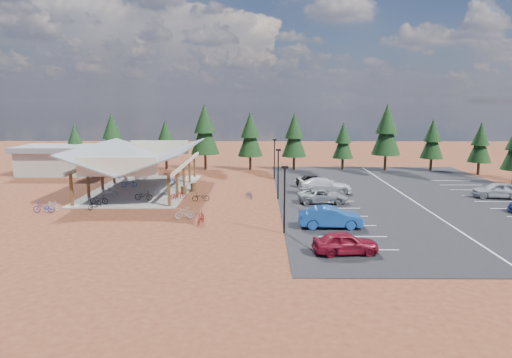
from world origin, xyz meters
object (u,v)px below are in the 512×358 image
Objects in this scene: bike_7 at (180,175)px; car_0 at (345,243)px; lamp_post_2 at (274,156)px; bike_0 at (99,200)px; bike_11 at (201,218)px; bike_10 at (44,207)px; outbuilding at (61,159)px; bike_2 at (129,183)px; bike_13 at (185,213)px; car_1 at (331,217)px; bike_15 at (178,195)px; lamp_post_0 at (285,195)px; bike_9 at (52,206)px; car_4 at (314,181)px; bike_14 at (249,194)px; trash_bin_1 at (193,187)px; bike_1 at (111,191)px; bike_5 at (162,190)px; car_2 at (323,196)px; bike_6 at (177,181)px; trash_bin_0 at (184,190)px; bike_8 at (95,204)px; bike_pavilion at (142,156)px; car_3 at (325,186)px; lamp_post_1 at (278,170)px; bike_3 at (141,176)px; car_8 at (497,190)px; bike_4 at (144,196)px; bike_16 at (201,197)px.

car_0 is (15.79, -28.58, 0.19)m from bike_7.
bike_0 is at bearing -139.42° from lamp_post_2.
bike_10 is at bearing 175.09° from bike_11.
outbuilding is 6.17× the size of bike_2.
car_1 reaches higher than bike_13.
bike_0 is 1.01× the size of bike_15.
lamp_post_0 reaches higher than bike_9.
car_4 is (0.71, 17.20, -0.11)m from car_1.
bike_15 is 17.22m from car_1.
bike_7 reaches higher than bike_14.
trash_bin_1 is at bearing 119.68° from lamp_post_0.
bike_5 is (5.23, 0.46, 0.04)m from bike_1.
lamp_post_0 reaches higher than car_2.
lamp_post_0 is at bearing -146.49° from bike_6.
bike_0 reaches higher than trash_bin_0.
bike_8 is 24.27m from car_0.
bike_pavilion is at bearing 7.29° from bike_15.
outbuilding is 36.58m from car_3.
lamp_post_2 is at bearing 90.00° from lamp_post_1.
car_0 is (20.63, -28.03, 0.20)m from bike_3.
lamp_post_0 reaches higher than bike_1.
bike_8 is 1.12× the size of bike_13.
car_8 is at bearing -98.63° from bike_6.
car_1 is (3.73, -22.55, -2.11)m from lamp_post_2.
bike_0 is 0.92× the size of bike_4.
bike_6 is 0.92× the size of bike_8.
bike_8 is 8.10m from bike_15.
bike_9 is at bearing 144.98° from bike_10.
bike_pavilion is 3.77× the size of lamp_post_2.
outbuilding is 53.77m from car_8.
car_1 reaches higher than bike_5.
bike_pavilion is 13.34m from bike_14.
bike_3 is 0.89× the size of bike_6.
bike_0 is 1.09× the size of bike_7.
bike_7 reaches higher than bike_9.
bike_16 is at bearing -172.68° from lamp_post_1.
bike_15 is at bearing 170.78° from bike_7.
bike_4 is 1.00× the size of bike_8.
trash_bin_0 is 5.78m from bike_6.
bike_3 is 0.82× the size of bike_8.
bike_13 is 14.92m from car_0.
bike_1 is 0.93× the size of bike_15.
bike_7 is at bearing -97.79° from bike_3.
car_8 is at bearing 1.90° from lamp_post_1.
lamp_post_0 is at bearing -90.00° from lamp_post_2.
bike_6 is 17.50m from car_3.
bike_4 is (-13.43, 10.96, -2.39)m from lamp_post_0.
car_8 is (18.23, 2.49, 0.15)m from car_2.
lamp_post_0 is 2.99× the size of bike_6.
car_4 is (16.10, -1.16, 0.20)m from bike_6.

